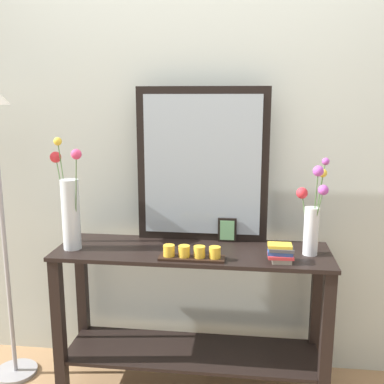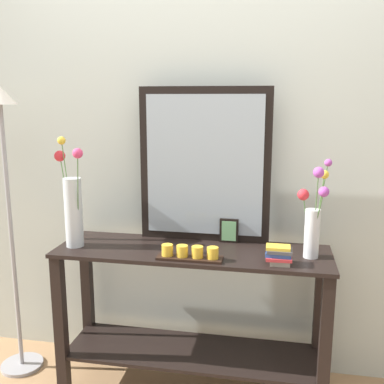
{
  "view_description": "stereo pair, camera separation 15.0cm",
  "coord_description": "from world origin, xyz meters",
  "px_view_note": "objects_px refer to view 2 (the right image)",
  "views": [
    {
      "loc": [
        0.27,
        -2.19,
        1.56
      ],
      "look_at": [
        0.0,
        0.0,
        1.1
      ],
      "focal_mm": 42.3,
      "sensor_mm": 36.0,
      "label": 1
    },
    {
      "loc": [
        0.42,
        -2.17,
        1.56
      ],
      "look_at": [
        0.0,
        0.0,
        1.1
      ],
      "focal_mm": 42.3,
      "sensor_mm": 36.0,
      "label": 2
    }
  ],
  "objects_px": {
    "console_table": "(192,305)",
    "candle_tray": "(190,254)",
    "mirror_leaning": "(204,165)",
    "picture_frame_small": "(229,231)",
    "tall_vase_left": "(73,206)",
    "floor_lamp": "(7,184)",
    "vase_right": "(313,218)",
    "book_stack": "(279,255)"
  },
  "relations": [
    {
      "from": "book_stack",
      "to": "floor_lamp",
      "type": "xyz_separation_m",
      "value": [
        -1.46,
        0.14,
        0.26
      ]
    },
    {
      "from": "mirror_leaning",
      "to": "candle_tray",
      "type": "distance_m",
      "value": 0.5
    },
    {
      "from": "tall_vase_left",
      "to": "candle_tray",
      "type": "height_order",
      "value": "tall_vase_left"
    },
    {
      "from": "candle_tray",
      "to": "book_stack",
      "type": "height_order",
      "value": "book_stack"
    },
    {
      "from": "candle_tray",
      "to": "picture_frame_small",
      "type": "bearing_deg",
      "value": 61.87
    },
    {
      "from": "vase_right",
      "to": "floor_lamp",
      "type": "relative_size",
      "value": 0.29
    },
    {
      "from": "vase_right",
      "to": "tall_vase_left",
      "type": "bearing_deg",
      "value": -177.19
    },
    {
      "from": "tall_vase_left",
      "to": "candle_tray",
      "type": "distance_m",
      "value": 0.67
    },
    {
      "from": "floor_lamp",
      "to": "vase_right",
      "type": "bearing_deg",
      "value": -0.2
    },
    {
      "from": "vase_right",
      "to": "floor_lamp",
      "type": "bearing_deg",
      "value": 179.8
    },
    {
      "from": "mirror_leaning",
      "to": "floor_lamp",
      "type": "xyz_separation_m",
      "value": [
        -1.06,
        -0.17,
        -0.11
      ]
    },
    {
      "from": "console_table",
      "to": "book_stack",
      "type": "distance_m",
      "value": 0.58
    },
    {
      "from": "mirror_leaning",
      "to": "vase_right",
      "type": "bearing_deg",
      "value": -17.14
    },
    {
      "from": "tall_vase_left",
      "to": "book_stack",
      "type": "bearing_deg",
      "value": -3.95
    },
    {
      "from": "mirror_leaning",
      "to": "picture_frame_small",
      "type": "xyz_separation_m",
      "value": [
        0.14,
        -0.03,
        -0.35
      ]
    },
    {
      "from": "vase_right",
      "to": "picture_frame_small",
      "type": "distance_m",
      "value": 0.46
    },
    {
      "from": "mirror_leaning",
      "to": "vase_right",
      "type": "relative_size",
      "value": 1.74
    },
    {
      "from": "floor_lamp",
      "to": "candle_tray",
      "type": "bearing_deg",
      "value": -8.23
    },
    {
      "from": "console_table",
      "to": "candle_tray",
      "type": "relative_size",
      "value": 4.41
    },
    {
      "from": "book_stack",
      "to": "console_table",
      "type": "bearing_deg",
      "value": 163.89
    },
    {
      "from": "candle_tray",
      "to": "picture_frame_small",
      "type": "height_order",
      "value": "picture_frame_small"
    },
    {
      "from": "tall_vase_left",
      "to": "picture_frame_small",
      "type": "bearing_deg",
      "value": 14.65
    },
    {
      "from": "mirror_leaning",
      "to": "floor_lamp",
      "type": "distance_m",
      "value": 1.08
    },
    {
      "from": "tall_vase_left",
      "to": "floor_lamp",
      "type": "distance_m",
      "value": 0.42
    },
    {
      "from": "picture_frame_small",
      "to": "console_table",
      "type": "bearing_deg",
      "value": -138.37
    },
    {
      "from": "mirror_leaning",
      "to": "picture_frame_small",
      "type": "bearing_deg",
      "value": -10.36
    },
    {
      "from": "console_table",
      "to": "tall_vase_left",
      "type": "bearing_deg",
      "value": -175.05
    },
    {
      "from": "candle_tray",
      "to": "floor_lamp",
      "type": "height_order",
      "value": "floor_lamp"
    },
    {
      "from": "console_table",
      "to": "tall_vase_left",
      "type": "xyz_separation_m",
      "value": [
        -0.62,
        -0.05,
        0.52
      ]
    },
    {
      "from": "tall_vase_left",
      "to": "candle_tray",
      "type": "relative_size",
      "value": 1.79
    },
    {
      "from": "floor_lamp",
      "to": "mirror_leaning",
      "type": "bearing_deg",
      "value": 8.95
    },
    {
      "from": "tall_vase_left",
      "to": "candle_tray",
      "type": "bearing_deg",
      "value": -7.71
    },
    {
      "from": "vase_right",
      "to": "candle_tray",
      "type": "xyz_separation_m",
      "value": [
        -0.58,
        -0.15,
        -0.17
      ]
    },
    {
      "from": "console_table",
      "to": "tall_vase_left",
      "type": "height_order",
      "value": "tall_vase_left"
    },
    {
      "from": "picture_frame_small",
      "to": "book_stack",
      "type": "height_order",
      "value": "picture_frame_small"
    },
    {
      "from": "book_stack",
      "to": "mirror_leaning",
      "type": "bearing_deg",
      "value": 142.99
    },
    {
      "from": "floor_lamp",
      "to": "console_table",
      "type": "bearing_deg",
      "value": -0.64
    },
    {
      "from": "mirror_leaning",
      "to": "picture_frame_small",
      "type": "distance_m",
      "value": 0.37
    },
    {
      "from": "console_table",
      "to": "vase_right",
      "type": "distance_m",
      "value": 0.78
    },
    {
      "from": "console_table",
      "to": "floor_lamp",
      "type": "xyz_separation_m",
      "value": [
        -1.03,
        0.01,
        0.61
      ]
    },
    {
      "from": "tall_vase_left",
      "to": "vase_right",
      "type": "relative_size",
      "value": 1.21
    },
    {
      "from": "console_table",
      "to": "tall_vase_left",
      "type": "distance_m",
      "value": 0.81
    }
  ]
}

